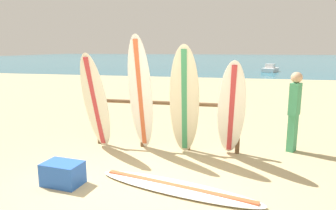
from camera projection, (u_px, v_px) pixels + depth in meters
ground_plane at (138, 193)px, 4.46m from camera, size 120.00×120.00×0.00m
ocean_water at (229, 59)px, 60.06m from camera, size 120.00×80.00×0.01m
surfboard_rack at (165, 116)px, 6.35m from camera, size 3.13×0.09×1.14m
surfboard_leaning_far_left at (96, 102)px, 6.19m from camera, size 0.64×0.67×2.05m
surfboard_leaning_left at (141, 94)px, 6.07m from camera, size 0.49×0.63×2.40m
surfboard_leaning_center_left at (184, 102)px, 5.81m from camera, size 0.63×0.66×2.20m
surfboard_leaning_center at (231, 110)px, 5.67m from camera, size 0.58×0.89×1.93m
surfboard_lying_on_sand at (176, 187)px, 4.57m from camera, size 2.71×1.11×0.08m
beachgoer_standing at (294, 108)px, 6.13m from camera, size 0.27×0.31×1.65m
small_boat_offshore at (270, 69)px, 27.08m from camera, size 1.70×2.29×0.71m
cooler_box at (63, 174)px, 4.73m from camera, size 0.64×0.46×0.36m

